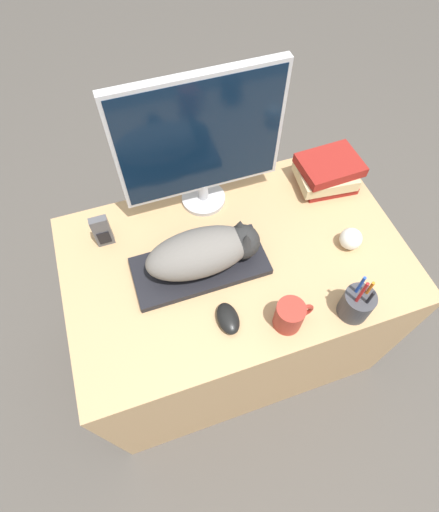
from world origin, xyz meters
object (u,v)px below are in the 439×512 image
(pen_cup, at_px, (357,304))
(book_stack, at_px, (327,173))
(phone, at_px, (102,231))
(baseball, at_px, (351,239))
(coffee_mug, at_px, (290,315))
(monitor, at_px, (201,142))
(computer_mouse, at_px, (228,318))
(keyboard, at_px, (200,266))
(cat, at_px, (207,251))

(pen_cup, xyz_separation_m, book_stack, (0.15, 0.49, 0.00))
(pen_cup, height_order, phone, pen_cup)
(baseball, bearing_deg, coffee_mug, -148.09)
(monitor, relative_size, phone, 4.16)
(computer_mouse, distance_m, phone, 0.49)
(keyboard, bearing_deg, computer_mouse, -83.16)
(monitor, distance_m, book_stack, 0.50)
(baseball, height_order, book_stack, book_stack)
(keyboard, relative_size, cat, 1.18)
(computer_mouse, relative_size, phone, 0.82)
(cat, distance_m, computer_mouse, 0.21)
(monitor, relative_size, book_stack, 2.32)
(keyboard, xyz_separation_m, baseball, (0.49, -0.07, 0.02))
(cat, distance_m, pen_cup, 0.47)
(monitor, distance_m, phone, 0.42)
(pen_cup, height_order, baseball, pen_cup)
(computer_mouse, height_order, baseball, baseball)
(cat, xyz_separation_m, computer_mouse, (-0.00, -0.20, -0.07))
(book_stack, bearing_deg, baseball, -100.00)
(computer_mouse, xyz_separation_m, baseball, (0.47, 0.13, 0.02))
(keyboard, bearing_deg, baseball, -8.47)
(coffee_mug, bearing_deg, keyboard, 126.02)
(baseball, bearing_deg, phone, 160.52)
(cat, bearing_deg, monitor, 74.93)
(keyboard, xyz_separation_m, pen_cup, (0.39, -0.29, 0.04))
(monitor, bearing_deg, computer_mouse, -98.75)
(monitor, xyz_separation_m, computer_mouse, (-0.07, -0.46, -0.25))
(computer_mouse, height_order, coffee_mug, coffee_mug)
(keyboard, height_order, computer_mouse, computer_mouse)
(coffee_mug, bearing_deg, phone, 135.00)
(cat, distance_m, coffee_mug, 0.31)
(computer_mouse, relative_size, coffee_mug, 0.87)
(coffee_mug, height_order, book_stack, book_stack)
(pen_cup, relative_size, book_stack, 0.89)
(phone, bearing_deg, computer_mouse, -53.70)
(cat, xyz_separation_m, baseball, (0.47, -0.07, -0.05))
(coffee_mug, distance_m, phone, 0.65)
(monitor, bearing_deg, cat, -105.07)
(coffee_mug, relative_size, phone, 0.94)
(monitor, xyz_separation_m, book_stack, (0.44, -0.06, -0.22))
(keyboard, bearing_deg, coffee_mug, -53.98)
(monitor, height_order, phone, monitor)
(coffee_mug, relative_size, baseball, 1.63)
(book_stack, bearing_deg, cat, -158.88)
(monitor, bearing_deg, book_stack, -8.27)
(cat, relative_size, baseball, 4.96)
(phone, height_order, book_stack, phone)
(phone, xyz_separation_m, book_stack, (0.81, 0.00, -0.01))
(cat, height_order, pen_cup, pen_cup)
(keyboard, height_order, coffee_mug, coffee_mug)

